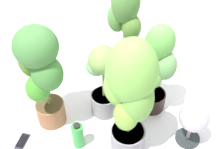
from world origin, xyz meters
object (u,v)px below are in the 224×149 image
Objects in this scene: potted_plant_front_right at (130,93)px; potted_plant_front_left at (41,70)px; cell_phone at (22,141)px; potted_plant_back_right at (156,66)px; nutrient_bottle at (78,135)px; potted_plant_center at (102,80)px; potted_plant_back_center at (124,26)px; floor_fan at (194,119)px.

potted_plant_front_right is 0.63m from potted_plant_front_left.
potted_plant_back_right is at bearing -146.81° from cell_phone.
cell_phone is at bearing -155.35° from nutrient_bottle.
potted_plant_back_right is 5.09× the size of cell_phone.
potted_plant_back_right is 1.23× the size of potted_plant_center.
potted_plant_front_right is at bearing -168.56° from cell_phone.
potted_plant_back_center is at bearing 91.28° from nutrient_bottle.
potted_plant_back_right reaches higher than floor_fan.
potted_plant_front_left is 1.10× the size of potted_plant_back_right.
potted_plant_front_right reaches higher than potted_plant_center.
potted_plant_back_center is 1.49× the size of potted_plant_center.
potted_plant_back_right is (0.01, 0.43, -0.13)m from potted_plant_front_right.
potted_plant_front_right is 1.21× the size of potted_plant_back_right.
potted_plant_back_center is at bearing 118.31° from potted_plant_front_right.
floor_fan is at bearing -165.03° from cell_phone.
floor_fan is (0.38, 0.26, -0.32)m from potted_plant_front_right.
cell_phone is 1.26m from floor_fan.
potted_plant_center is 4.14× the size of cell_phone.
potted_plant_back_center reaches higher than potted_plant_back_right.
potted_plant_front_right is 0.96m from cell_phone.
potted_plant_back_center is 4.10× the size of nutrient_bottle.
nutrient_bottle is (0.38, 0.18, 0.11)m from cell_phone.
potted_plant_center is 0.70m from floor_fan.
cell_phone is at bearing -155.10° from potted_plant_front_right.
floor_fan is (0.69, 0.04, -0.10)m from potted_plant_center.
potted_plant_front_right is at bearing 25.18° from nutrient_bottle.
potted_plant_front_right is at bearing -61.69° from potted_plant_back_center.
potted_plant_front_right is at bearing 5.65° from potted_plant_front_left.
potted_plant_back_right is (0.35, -0.19, -0.13)m from potted_plant_back_center.
potted_plant_back_right is at bearing 30.75° from floor_fan.
potted_plant_center is (-0.31, 0.22, -0.23)m from potted_plant_front_right.
potted_plant_center reaches higher than cell_phone.
potted_plant_back_center is 2.58× the size of floor_fan.
potted_plant_back_center reaches higher than potted_plant_front_left.
potted_plant_center reaches higher than floor_fan.
potted_plant_center is 1.73× the size of floor_fan.
potted_plant_front_right is 0.45m from potted_plant_back_right.
potted_plant_front_left is 5.60× the size of cell_phone.
nutrient_bottle is (-0.00, -0.37, -0.23)m from potted_plant_center.
potted_plant_front_right is at bearing -35.05° from potted_plant_center.
potted_plant_front_right is 0.71m from potted_plant_back_center.
potted_plant_back_center reaches higher than floor_fan.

